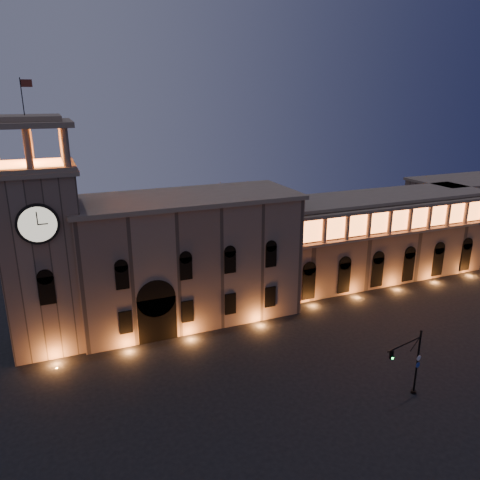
{
  "coord_description": "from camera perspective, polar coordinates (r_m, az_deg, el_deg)",
  "views": [
    {
      "loc": [
        -18.85,
        -37.96,
        30.73
      ],
      "look_at": [
        3.45,
        16.0,
        12.38
      ],
      "focal_mm": 35.0,
      "sensor_mm": 36.0,
      "label": 1
    }
  ],
  "objects": [
    {
      "name": "ground",
      "position": [
        52.35,
        3.38,
        -18.54
      ],
      "size": [
        160.0,
        160.0,
        0.0
      ],
      "primitive_type": "plane",
      "color": "black",
      "rests_on": "ground"
    },
    {
      "name": "government_building",
      "position": [
        65.96,
        -6.42,
        -2.12
      ],
      "size": [
        30.8,
        12.8,
        17.6
      ],
      "color": "#79604F",
      "rests_on": "ground"
    },
    {
      "name": "colonnade_wing",
      "position": [
        83.44,
        16.26,
        0.44
      ],
      "size": [
        40.6,
        11.5,
        14.5
      ],
      "color": "brown",
      "rests_on": "ground"
    },
    {
      "name": "secondary_building",
      "position": [
        105.3,
        25.37,
        2.72
      ],
      "size": [
        20.0,
        12.0,
        14.0
      ],
      "primitive_type": "cube",
      "color": "brown",
      "rests_on": "ground"
    },
    {
      "name": "traffic_light",
      "position": [
        53.23,
        20.24,
        -13.94
      ],
      "size": [
        5.39,
        1.5,
        7.54
      ],
      "rotation": [
        0.0,
        0.0,
        0.22
      ],
      "color": "black",
      "rests_on": "ground"
    },
    {
      "name": "clock_tower",
      "position": [
        61.71,
        -22.93,
        -1.16
      ],
      "size": [
        9.8,
        9.8,
        32.4
      ],
      "color": "#79604F",
      "rests_on": "ground"
    }
  ]
}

